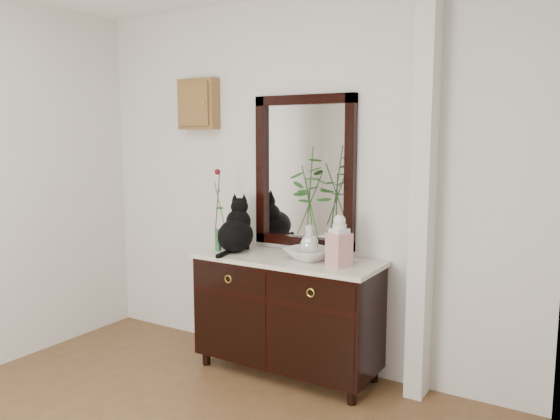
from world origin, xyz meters
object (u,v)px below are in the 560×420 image
Objects in this scene: sideboard at (287,309)px; cat at (235,225)px; ginger_jar at (339,240)px; lotus_bowl at (309,254)px.

cat reaches higher than sideboard.
sideboard is 3.78× the size of ginger_jar.
ginger_jar is at bearing -12.66° from cat.
ginger_jar reaches higher than lotus_bowl.
lotus_bowl is at bearing 10.42° from sideboard.
cat reaches higher than ginger_jar.
cat is 1.15× the size of ginger_jar.
lotus_bowl is 0.91× the size of ginger_jar.
cat is 0.85m from ginger_jar.
sideboard is at bearing -169.58° from lotus_bowl.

